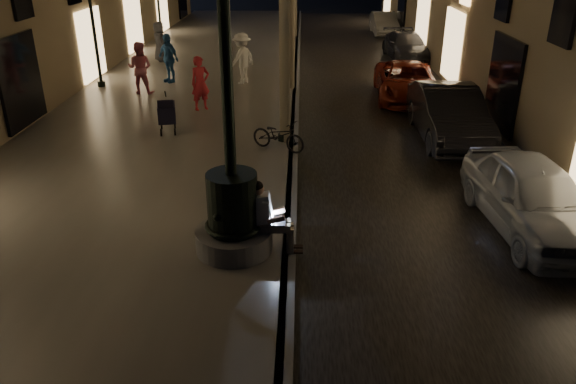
{
  "coord_description": "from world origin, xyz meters",
  "views": [
    {
      "loc": [
        0.2,
        -6.9,
        5.45
      ],
      "look_at": [
        -0.04,
        3.0,
        0.91
      ],
      "focal_mm": 35.0,
      "sensor_mm": 36.0,
      "label": 1
    }
  ],
  "objects_px": {
    "bicycle": "(278,135)",
    "pedestrian_pink": "(140,68)",
    "car_front": "(533,196)",
    "car_rear": "(406,46)",
    "car_second": "(449,114)",
    "pedestrian_dark": "(160,42)",
    "lamp_curb_a": "(283,29)",
    "lamp_left_b": "(90,3)",
    "pedestrian_white": "(242,58)",
    "pedestrian_red": "(200,83)",
    "seated_man_laptop": "(267,215)",
    "pedestrian_blue": "(168,58)",
    "car_third": "(407,82)",
    "fountain_lamppost": "(232,199)",
    "car_fifth": "(384,23)",
    "stroller": "(167,113)"
  },
  "relations": [
    {
      "from": "lamp_curb_a",
      "to": "car_third",
      "type": "bearing_deg",
      "value": 50.35
    },
    {
      "from": "lamp_left_b",
      "to": "bicycle",
      "type": "xyz_separation_m",
      "value": [
        7.0,
        -6.75,
        -2.63
      ]
    },
    {
      "from": "stroller",
      "to": "bicycle",
      "type": "bearing_deg",
      "value": -35.07
    },
    {
      "from": "fountain_lamppost",
      "to": "lamp_left_b",
      "type": "relative_size",
      "value": 1.08
    },
    {
      "from": "car_rear",
      "to": "pedestrian_dark",
      "type": "height_order",
      "value": "pedestrian_dark"
    },
    {
      "from": "car_fifth",
      "to": "pedestrian_pink",
      "type": "xyz_separation_m",
      "value": [
        -10.69,
        -14.81,
        0.48
      ]
    },
    {
      "from": "seated_man_laptop",
      "to": "pedestrian_red",
      "type": "height_order",
      "value": "pedestrian_red"
    },
    {
      "from": "car_fifth",
      "to": "pedestrian_pink",
      "type": "bearing_deg",
      "value": -126.1
    },
    {
      "from": "car_front",
      "to": "car_second",
      "type": "xyz_separation_m",
      "value": [
        -0.37,
        5.48,
        0.04
      ]
    },
    {
      "from": "pedestrian_dark",
      "to": "pedestrian_blue",
      "type": "bearing_deg",
      "value": 177.25
    },
    {
      "from": "seated_man_laptop",
      "to": "car_third",
      "type": "distance_m",
      "value": 12.02
    },
    {
      "from": "car_front",
      "to": "pedestrian_blue",
      "type": "height_order",
      "value": "pedestrian_blue"
    },
    {
      "from": "fountain_lamppost",
      "to": "seated_man_laptop",
      "type": "distance_m",
      "value": 0.68
    },
    {
      "from": "pedestrian_red",
      "to": "pedestrian_white",
      "type": "xyz_separation_m",
      "value": [
        1.0,
        3.63,
        0.09
      ]
    },
    {
      "from": "car_second",
      "to": "bicycle",
      "type": "relative_size",
      "value": 2.99
    },
    {
      "from": "pedestrian_white",
      "to": "lamp_curb_a",
      "type": "bearing_deg",
      "value": 53.19
    },
    {
      "from": "pedestrian_white",
      "to": "pedestrian_blue",
      "type": "relative_size",
      "value": 1.03
    },
    {
      "from": "car_second",
      "to": "pedestrian_pink",
      "type": "xyz_separation_m",
      "value": [
        -10.03,
        4.29,
        0.35
      ]
    },
    {
      "from": "pedestrian_red",
      "to": "car_rear",
      "type": "bearing_deg",
      "value": 17.45
    },
    {
      "from": "bicycle",
      "to": "pedestrian_pink",
      "type": "bearing_deg",
      "value": 70.21
    },
    {
      "from": "lamp_curb_a",
      "to": "pedestrian_dark",
      "type": "bearing_deg",
      "value": 118.82
    },
    {
      "from": "car_rear",
      "to": "pedestrian_white",
      "type": "bearing_deg",
      "value": -144.88
    },
    {
      "from": "car_front",
      "to": "pedestrian_white",
      "type": "distance_m",
      "value": 13.3
    },
    {
      "from": "seated_man_laptop",
      "to": "car_third",
      "type": "xyz_separation_m",
      "value": [
        4.39,
        11.19,
        -0.28
      ]
    },
    {
      "from": "car_front",
      "to": "car_rear",
      "type": "relative_size",
      "value": 1.0
    },
    {
      "from": "lamp_left_b",
      "to": "pedestrian_white",
      "type": "xyz_separation_m",
      "value": [
        5.32,
        0.66,
        -2.08
      ]
    },
    {
      "from": "car_fifth",
      "to": "pedestrian_white",
      "type": "distance_m",
      "value": 15.06
    },
    {
      "from": "lamp_curb_a",
      "to": "pedestrian_white",
      "type": "xyz_separation_m",
      "value": [
        -1.78,
        6.66,
        -2.08
      ]
    },
    {
      "from": "lamp_left_b",
      "to": "pedestrian_red",
      "type": "bearing_deg",
      "value": -34.56
    },
    {
      "from": "lamp_left_b",
      "to": "pedestrian_blue",
      "type": "bearing_deg",
      "value": 17.87
    },
    {
      "from": "pedestrian_red",
      "to": "seated_man_laptop",
      "type": "bearing_deg",
      "value": -104.71
    },
    {
      "from": "pedestrian_pink",
      "to": "lamp_curb_a",
      "type": "bearing_deg",
      "value": 141.5
    },
    {
      "from": "seated_man_laptop",
      "to": "car_second",
      "type": "height_order",
      "value": "seated_man_laptop"
    },
    {
      "from": "seated_man_laptop",
      "to": "car_rear",
      "type": "distance_m",
      "value": 19.3
    },
    {
      "from": "fountain_lamppost",
      "to": "pedestrian_blue",
      "type": "height_order",
      "value": "fountain_lamppost"
    },
    {
      "from": "car_fifth",
      "to": "lamp_left_b",
      "type": "bearing_deg",
      "value": -132.3
    },
    {
      "from": "car_fifth",
      "to": "bicycle",
      "type": "distance_m",
      "value": 21.35
    },
    {
      "from": "seated_man_laptop",
      "to": "pedestrian_blue",
      "type": "distance_m",
      "value": 13.58
    },
    {
      "from": "pedestrian_white",
      "to": "car_rear",
      "type": "bearing_deg",
      "value": 166.82
    },
    {
      "from": "stroller",
      "to": "bicycle",
      "type": "height_order",
      "value": "stroller"
    },
    {
      "from": "seated_man_laptop",
      "to": "pedestrian_white",
      "type": "height_order",
      "value": "pedestrian_white"
    },
    {
      "from": "car_rear",
      "to": "pedestrian_red",
      "type": "bearing_deg",
      "value": -134.72
    },
    {
      "from": "pedestrian_white",
      "to": "pedestrian_red",
      "type": "bearing_deg",
      "value": 22.85
    },
    {
      "from": "lamp_curb_a",
      "to": "pedestrian_pink",
      "type": "relative_size",
      "value": 2.62
    },
    {
      "from": "lamp_left_b",
      "to": "car_rear",
      "type": "xyz_separation_m",
      "value": [
        12.6,
        6.47,
        -2.62
      ]
    },
    {
      "from": "pedestrian_dark",
      "to": "pedestrian_pink",
      "type": "bearing_deg",
      "value": 165.78
    },
    {
      "from": "lamp_curb_a",
      "to": "car_fifth",
      "type": "relative_size",
      "value": 1.25
    },
    {
      "from": "fountain_lamppost",
      "to": "lamp_left_b",
      "type": "bearing_deg",
      "value": 118.07
    },
    {
      "from": "bicycle",
      "to": "pedestrian_blue",
      "type": "bearing_deg",
      "value": 59.56
    },
    {
      "from": "seated_man_laptop",
      "to": "pedestrian_red",
      "type": "xyz_separation_m",
      "value": [
        -2.69,
        9.02,
        0.15
      ]
    }
  ]
}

